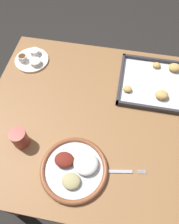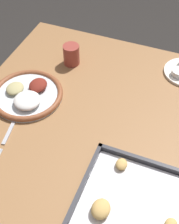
{
  "view_description": "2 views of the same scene",
  "coord_description": "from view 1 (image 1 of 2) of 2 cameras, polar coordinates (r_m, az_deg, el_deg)",
  "views": [
    {
      "loc": [
        0.08,
        -0.47,
        1.61
      ],
      "look_at": [
        -0.01,
        0.0,
        0.8
      ],
      "focal_mm": 35.0,
      "sensor_mm": 36.0,
      "label": 1
    },
    {
      "loc": [
        0.64,
        0.26,
        1.58
      ],
      "look_at": [
        -0.01,
        0.0,
        0.8
      ],
      "focal_mm": 50.0,
      "sensor_mm": 36.0,
      "label": 2
    }
  ],
  "objects": [
    {
      "name": "drinking_cup",
      "position": [
        0.91,
        -17.8,
        -6.49
      ],
      "size": [
        0.06,
        0.06,
        0.08
      ],
      "color": "#993D33",
      "rests_on": "dining_table"
    },
    {
      "name": "ground_plane",
      "position": [
        1.68,
        0.2,
        -14.21
      ],
      "size": [
        8.0,
        8.0,
        0.0
      ],
      "primitive_type": "plane",
      "color": "#282623"
    },
    {
      "name": "saucer_plate",
      "position": [
        1.19,
        -14.89,
        13.26
      ],
      "size": [
        0.17,
        0.17,
        0.04
      ],
      "color": "white",
      "rests_on": "dining_table"
    },
    {
      "name": "dinner_plate",
      "position": [
        0.86,
        -3.88,
        -14.5
      ],
      "size": [
        0.26,
        0.26,
        0.05
      ],
      "color": "silver",
      "rests_on": "dining_table"
    },
    {
      "name": "baking_tray",
      "position": [
        1.1,
        16.98,
        7.27
      ],
      "size": [
        0.34,
        0.3,
        0.04
      ],
      "color": "#333338",
      "rests_on": "dining_table"
    },
    {
      "name": "dining_table",
      "position": [
        1.08,
        0.3,
        -4.44
      ],
      "size": [
        0.95,
        0.87,
        0.77
      ],
      "color": "olive",
      "rests_on": "ground_plane"
    },
    {
      "name": "fork",
      "position": [
        0.87,
        7.25,
        -15.16
      ],
      "size": [
        0.2,
        0.05,
        0.0
      ],
      "rotation": [
        0.0,
        0.0,
        0.17
      ],
      "color": "#B2B2B7",
      "rests_on": "dining_table"
    }
  ]
}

